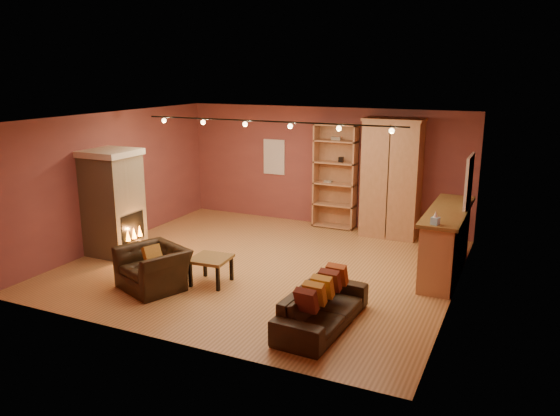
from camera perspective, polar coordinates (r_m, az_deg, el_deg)
The scene contains 16 objects.
floor at distance 10.50m, azimuth -1.75°, elevation -5.99°, with size 7.00×7.00×0.00m, color #9D6837.
ceiling at distance 9.89m, azimuth -1.87°, elevation 9.41°, with size 7.00×7.00×0.00m, color brown.
back_wall at distance 13.04m, azimuth 4.61°, elevation 4.33°, with size 7.00×0.02×2.80m, color brown.
left_wall at distance 12.06m, azimuth -16.88°, elevation 2.95°, with size 0.02×6.50×2.80m, color brown.
right_wall at distance 9.13m, azimuth 18.24°, elevation -0.62°, with size 0.02×6.50×2.80m, color brown.
fireplace at distance 11.39m, azimuth -17.01°, elevation 0.56°, with size 1.01×0.98×2.12m.
back_window at distance 13.49m, azimuth -0.61°, elevation 5.35°, with size 0.56×0.04×0.86m, color silver.
bookcase at distance 12.83m, azimuth 5.88°, elevation 3.42°, with size 1.00×0.39×2.44m.
armoire at distance 12.25m, azimuth 11.58°, elevation 3.07°, with size 1.29×0.73×2.63m.
bar_counter at distance 10.35m, azimuth 16.95°, elevation -3.34°, with size 0.67×2.54×1.21m.
tissue_box at distance 9.10m, azimuth 15.93°, elevation -1.12°, with size 0.16×0.16×0.23m.
right_window at distance 10.44m, azimuth 19.12°, elevation 2.51°, with size 0.05×0.90×1.00m, color silver.
loveseat at distance 8.02m, azimuth 4.44°, elevation -9.63°, with size 0.66×1.95×0.79m.
armchair at distance 9.53m, azimuth -13.14°, elevation -5.45°, with size 1.28×1.07×0.95m.
coffee_table at distance 9.58m, azimuth -7.23°, elevation -5.53°, with size 0.68×0.68×0.48m.
track_rail at distance 10.08m, azimuth -1.35°, elevation 8.86°, with size 5.20×0.09×0.13m.
Camera 1 is at (4.42, -8.81, 3.62)m, focal length 35.00 mm.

